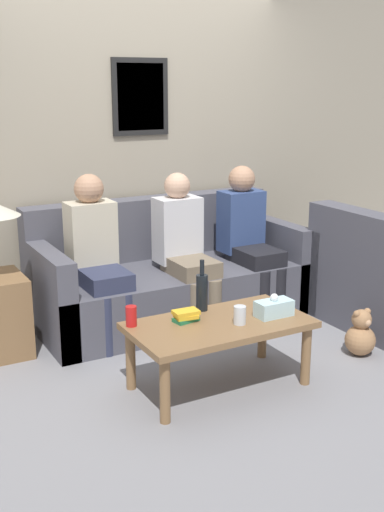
% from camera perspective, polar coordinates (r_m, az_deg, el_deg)
% --- Properties ---
extents(ground_plane, '(16.00, 16.00, 0.00)m').
position_cam_1_polar(ground_plane, '(4.73, 0.94, -7.36)').
color(ground_plane, gray).
extents(wall_back, '(9.00, 0.08, 2.60)m').
position_cam_1_polar(wall_back, '(5.33, -4.71, 9.65)').
color(wall_back, '#9E937F').
rests_on(wall_back, ground_plane).
extents(couch_main, '(2.10, 0.94, 0.91)m').
position_cam_1_polar(couch_main, '(5.09, -2.20, -2.02)').
color(couch_main, '#4C4C56').
rests_on(couch_main, ground_plane).
extents(coffee_table, '(1.09, 0.58, 0.42)m').
position_cam_1_polar(coffee_table, '(3.90, 2.44, -6.66)').
color(coffee_table, olive).
rests_on(coffee_table, ground_plane).
extents(wine_bottle, '(0.07, 0.07, 0.33)m').
position_cam_1_polar(wine_bottle, '(4.03, 0.89, -3.15)').
color(wine_bottle, black).
rests_on(wine_bottle, coffee_table).
extents(drinking_glass, '(0.07, 0.07, 0.11)m').
position_cam_1_polar(drinking_glass, '(3.84, 4.27, -5.26)').
color(drinking_glass, silver).
rests_on(drinking_glass, coffee_table).
extents(book_stack, '(0.16, 0.12, 0.07)m').
position_cam_1_polar(book_stack, '(3.87, -0.54, -5.32)').
color(book_stack, '#237547').
rests_on(book_stack, coffee_table).
extents(soda_can, '(0.07, 0.07, 0.12)m').
position_cam_1_polar(soda_can, '(3.81, -5.42, -5.34)').
color(soda_can, red).
rests_on(soda_can, coffee_table).
extents(tissue_box, '(0.23, 0.12, 0.15)m').
position_cam_1_polar(tissue_box, '(3.98, 7.29, -4.59)').
color(tissue_box, silver).
rests_on(tissue_box, coffee_table).
extents(person_left, '(0.34, 0.61, 1.19)m').
position_cam_1_polar(person_left, '(4.62, -8.45, 0.32)').
color(person_left, '#2D334C').
rests_on(person_left, ground_plane).
extents(person_middle, '(0.34, 0.60, 1.16)m').
position_cam_1_polar(person_middle, '(4.85, -0.67, 0.99)').
color(person_middle, '#756651').
rests_on(person_middle, ground_plane).
extents(person_right, '(0.34, 0.61, 1.17)m').
position_cam_1_polar(person_right, '(5.17, 5.04, 1.95)').
color(person_right, black).
rests_on(person_right, ground_plane).
extents(teddy_bear, '(0.21, 0.21, 0.33)m').
position_cam_1_polar(teddy_bear, '(4.57, 14.75, -6.82)').
color(teddy_bear, '#A87A51').
rests_on(teddy_bear, ground_plane).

